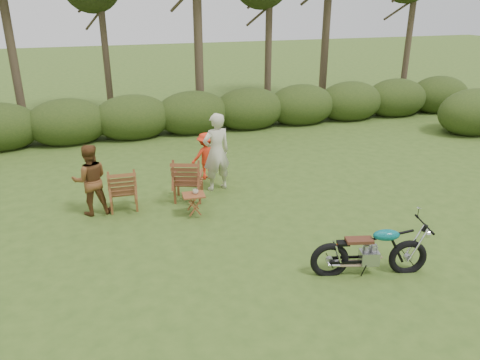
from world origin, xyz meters
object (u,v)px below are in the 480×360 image
object	(u,v)px
motorcycle	(367,273)
cup	(195,192)
adult_b	(95,213)
side_table	(194,205)
lawn_chair_right	(189,199)
adult_a	(217,189)
lawn_chair_left	(125,209)
child	(206,178)

from	to	relation	value
motorcycle	cup	distance (m)	3.83
adult_b	side_table	bearing A→B (deg)	156.40
motorcycle	lawn_chair_right	size ratio (longest dim) A/B	1.81
cup	adult_a	size ratio (longest dim) A/B	0.06
lawn_chair_left	adult_b	distance (m)	0.63
cup	lawn_chair_left	bearing A→B (deg)	151.46
side_table	child	bearing A→B (deg)	69.35
lawn_chair_left	child	distance (m)	2.48
lawn_chair_right	lawn_chair_left	bearing A→B (deg)	21.84
cup	side_table	bearing A→B (deg)	-154.20
motorcycle	child	bearing A→B (deg)	120.70
child	adult_b	bearing A→B (deg)	13.55
cup	adult_a	xyz separation A→B (m)	(0.79, 1.23, -0.53)
adult_a	motorcycle	bearing A→B (deg)	97.45
lawn_chair_right	adult_a	world-z (taller)	adult_a
lawn_chair_right	side_table	world-z (taller)	lawn_chair_right
side_table	adult_b	size ratio (longest dim) A/B	0.32
adult_a	child	size ratio (longest dim) A/B	1.56
motorcycle	cup	xyz separation A→B (m)	(-2.23, 3.07, 0.53)
lawn_chair_right	lawn_chair_left	size ratio (longest dim) A/B	1.06
lawn_chair_right	child	world-z (taller)	child
cup	adult_a	bearing A→B (deg)	57.15
lawn_chair_left	child	world-z (taller)	child
lawn_chair_right	cup	distance (m)	0.98
adult_a	adult_b	bearing A→B (deg)	-1.53
cup	child	bearing A→B (deg)	70.33
child	lawn_chair_right	bearing A→B (deg)	48.65
side_table	adult_b	xyz separation A→B (m)	(-2.01, 0.77, -0.24)
lawn_chair_right	lawn_chair_left	distance (m)	1.45
lawn_chair_left	cup	size ratio (longest dim) A/B	8.29
lawn_chair_right	adult_b	bearing A→B (deg)	21.97
lawn_chair_left	side_table	bearing A→B (deg)	152.29
side_table	cup	xyz separation A→B (m)	(0.05, 0.02, 0.29)
adult_a	adult_b	distance (m)	2.89
adult_b	child	bearing A→B (deg)	-158.13
lawn_chair_left	cup	distance (m)	1.71
lawn_chair_right	adult_b	xyz separation A→B (m)	(-2.08, -0.08, 0.00)
side_table	child	world-z (taller)	child
adult_b	child	distance (m)	3.06
child	lawn_chair_left	bearing A→B (deg)	19.06
side_table	adult_a	bearing A→B (deg)	56.10
adult_b	child	size ratio (longest dim) A/B	1.28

